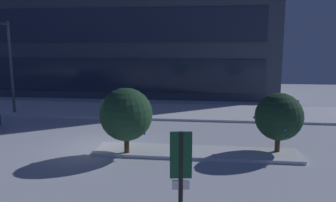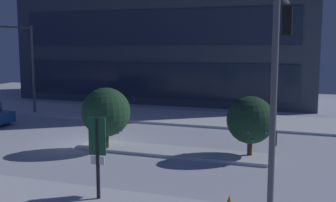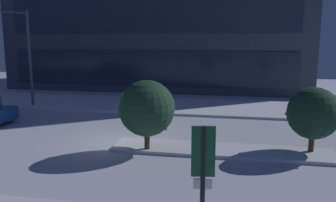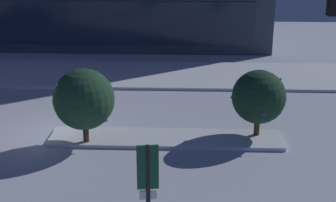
{
  "view_description": "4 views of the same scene",
  "coord_description": "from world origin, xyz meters",
  "px_view_note": "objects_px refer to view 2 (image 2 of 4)",
  "views": [
    {
      "loc": [
        4.86,
        -15.05,
        4.95
      ],
      "look_at": [
        3.0,
        0.67,
        2.19
      ],
      "focal_mm": 37.02,
      "sensor_mm": 36.0,
      "label": 1
    },
    {
      "loc": [
        10.65,
        -18.44,
        5.06
      ],
      "look_at": [
        3.57,
        1.57,
        2.14
      ],
      "focal_mm": 45.89,
      "sensor_mm": 36.0,
      "label": 2
    },
    {
      "loc": [
        4.93,
        -14.87,
        4.82
      ],
      "look_at": [
        1.96,
        0.59,
        1.89
      ],
      "focal_mm": 39.17,
      "sensor_mm": 36.0,
      "label": 3
    },
    {
      "loc": [
        5.16,
        -17.79,
        7.74
      ],
      "look_at": [
        4.45,
        -0.21,
        1.58
      ],
      "focal_mm": 52.41,
      "sensor_mm": 36.0,
      "label": 4
    }
  ],
  "objects_px": {
    "parking_info_sign": "(98,149)",
    "decorated_tree_left_of_median": "(250,120)",
    "traffic_light_corner_far_left": "(15,53)",
    "traffic_light_corner_near_right": "(280,62)",
    "decorated_tree_median": "(106,112)"
  },
  "relations": [
    {
      "from": "traffic_light_corner_far_left",
      "to": "decorated_tree_left_of_median",
      "type": "distance_m",
      "value": 17.11
    },
    {
      "from": "parking_info_sign",
      "to": "decorated_tree_left_of_median",
      "type": "bearing_deg",
      "value": -36.67
    },
    {
      "from": "traffic_light_corner_far_left",
      "to": "traffic_light_corner_near_right",
      "type": "xyz_separation_m",
      "value": [
        17.79,
        -10.06,
        0.13
      ]
    },
    {
      "from": "traffic_light_corner_near_right",
      "to": "traffic_light_corner_far_left",
      "type": "bearing_deg",
      "value": 60.53
    },
    {
      "from": "parking_info_sign",
      "to": "decorated_tree_left_of_median",
      "type": "distance_m",
      "value": 7.84
    },
    {
      "from": "parking_info_sign",
      "to": "traffic_light_corner_far_left",
      "type": "bearing_deg",
      "value": 38.23
    },
    {
      "from": "traffic_light_corner_near_right",
      "to": "parking_info_sign",
      "type": "height_order",
      "value": "traffic_light_corner_near_right"
    },
    {
      "from": "traffic_light_corner_far_left",
      "to": "traffic_light_corner_near_right",
      "type": "relative_size",
      "value": 0.94
    },
    {
      "from": "decorated_tree_left_of_median",
      "to": "traffic_light_corner_near_right",
      "type": "bearing_deg",
      "value": -72.87
    },
    {
      "from": "traffic_light_corner_far_left",
      "to": "decorated_tree_left_of_median",
      "type": "bearing_deg",
      "value": 73.33
    },
    {
      "from": "traffic_light_corner_near_right",
      "to": "decorated_tree_median",
      "type": "xyz_separation_m",
      "value": [
        -8.15,
        4.29,
        -2.65
      ]
    },
    {
      "from": "traffic_light_corner_far_left",
      "to": "parking_info_sign",
      "type": "xyz_separation_m",
      "value": [
        12.49,
        -11.76,
        -2.62
      ]
    },
    {
      "from": "decorated_tree_median",
      "to": "parking_info_sign",
      "type": "bearing_deg",
      "value": -64.62
    },
    {
      "from": "parking_info_sign",
      "to": "decorated_tree_median",
      "type": "height_order",
      "value": "decorated_tree_median"
    },
    {
      "from": "traffic_light_corner_far_left",
      "to": "decorated_tree_median",
      "type": "height_order",
      "value": "traffic_light_corner_far_left"
    }
  ]
}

